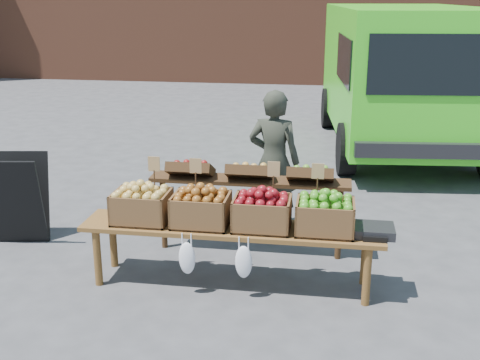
% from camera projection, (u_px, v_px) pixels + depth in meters
% --- Properties ---
extents(ground, '(80.00, 80.00, 0.00)m').
position_uv_depth(ground, '(161.00, 298.00, 5.28)').
color(ground, '#454547').
extents(delivery_van, '(2.90, 5.46, 2.36)m').
position_uv_depth(delivery_van, '(401.00, 80.00, 10.05)').
color(delivery_van, '#3ED91F').
rests_on(delivery_van, ground).
extents(vendor, '(0.63, 0.47, 1.59)m').
position_uv_depth(vendor, '(274.00, 161.00, 6.61)').
color(vendor, '#2A2E24').
rests_on(vendor, ground).
extents(chalkboard_sign, '(0.69, 0.45, 0.97)m').
position_uv_depth(chalkboard_sign, '(15.00, 199.00, 6.35)').
color(chalkboard_sign, black).
rests_on(chalkboard_sign, ground).
extents(back_table, '(2.10, 0.44, 1.04)m').
position_uv_depth(back_table, '(250.00, 205.00, 6.05)').
color(back_table, '#382312').
rests_on(back_table, ground).
extents(display_bench, '(2.70, 0.56, 0.57)m').
position_uv_depth(display_bench, '(231.00, 256.00, 5.46)').
color(display_bench, brown).
rests_on(display_bench, ground).
extents(crate_golden_apples, '(0.50, 0.40, 0.28)m').
position_uv_depth(crate_golden_apples, '(142.00, 207.00, 5.45)').
color(crate_golden_apples, '#D9CB4E').
rests_on(crate_golden_apples, display_bench).
extents(crate_russet_pears, '(0.50, 0.40, 0.28)m').
position_uv_depth(crate_russet_pears, '(201.00, 210.00, 5.37)').
color(crate_russet_pears, brown).
rests_on(crate_russet_pears, display_bench).
extents(crate_red_apples, '(0.50, 0.40, 0.28)m').
position_uv_depth(crate_red_apples, '(262.00, 213.00, 5.29)').
color(crate_red_apples, '#6D0012').
rests_on(crate_red_apples, display_bench).
extents(crate_green_apples, '(0.50, 0.40, 0.28)m').
position_uv_depth(crate_green_apples, '(325.00, 217.00, 5.21)').
color(crate_green_apples, '#2F8415').
rests_on(crate_green_apples, display_bench).
extents(weighing_scale, '(0.34, 0.30, 0.08)m').
position_uv_depth(weighing_scale, '(374.00, 230.00, 5.17)').
color(weighing_scale, black).
rests_on(weighing_scale, display_bench).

